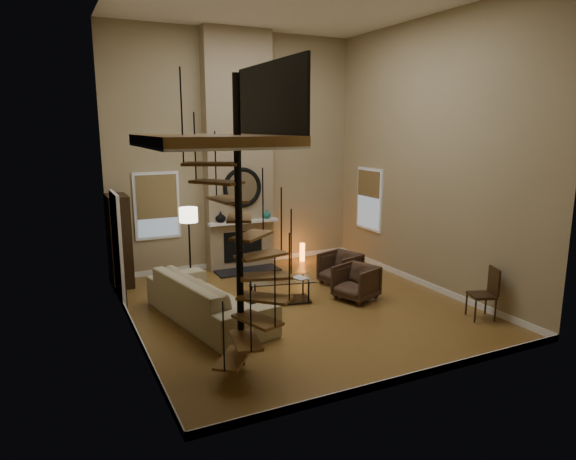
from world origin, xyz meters
name	(u,v)px	position (x,y,z in m)	size (l,w,h in m)	color
ground	(297,306)	(0.00, 0.00, -0.01)	(6.00, 6.50, 0.01)	olive
back_wall	(236,152)	(0.00, 3.25, 2.75)	(6.00, 0.02, 5.50)	#998862
front_wall	(417,176)	(0.00, -3.25, 2.75)	(6.00, 0.02, 5.50)	#998862
left_wall	(124,166)	(-3.00, 0.00, 2.75)	(0.02, 6.50, 5.50)	#998862
right_wall	(429,156)	(3.00, 0.00, 2.75)	(0.02, 6.50, 5.50)	#998862
baseboard_back	(238,262)	(0.00, 3.24, 0.06)	(6.00, 0.02, 0.12)	white
baseboard_front	(407,378)	(0.00, -3.24, 0.06)	(6.00, 0.02, 0.12)	white
baseboard_left	(135,330)	(-2.99, 0.00, 0.06)	(0.02, 6.50, 0.12)	white
baseboard_right	(421,282)	(2.99, 0.00, 0.06)	(0.02, 6.50, 0.12)	white
chimney_breast	(238,152)	(0.00, 3.06, 2.75)	(1.60, 0.38, 5.50)	#917D5E
hearth	(248,271)	(0.00, 2.57, 0.02)	(1.50, 0.60, 0.04)	black
firebox	(243,246)	(0.00, 2.86, 0.55)	(0.95, 0.02, 0.72)	black
mantel	(244,222)	(0.00, 2.78, 1.15)	(1.70, 0.18, 0.06)	white
mirror_frame	(242,188)	(0.00, 2.84, 1.95)	(0.94, 0.94, 0.10)	black
mirror_disc	(242,188)	(0.00, 2.85, 1.95)	(0.80, 0.80, 0.01)	white
vase_left	(221,217)	(-0.55, 2.82, 1.30)	(0.24, 0.24, 0.25)	black
vase_right	(267,214)	(0.60, 2.82, 1.28)	(0.20, 0.20, 0.21)	#1B5F5B
window_back	(157,205)	(-1.90, 3.22, 1.62)	(1.02, 0.06, 1.52)	white
window_right	(369,198)	(2.97, 2.00, 1.63)	(0.06, 1.02, 1.52)	white
entry_door	(118,248)	(-2.95, 1.80, 1.05)	(0.10, 1.05, 2.16)	white
loft	(219,135)	(-2.04, -1.80, 3.24)	(1.70, 2.20, 1.09)	brown
spiral_stair	(240,243)	(-1.78, -1.79, 1.78)	(1.47, 1.47, 4.06)	black
hutch	(119,241)	(-2.81, 2.84, 0.95)	(0.42, 0.89, 1.99)	black
sofa	(207,298)	(-1.73, 0.07, 0.40)	(2.85, 1.11, 0.83)	tan
armchair_near	(342,268)	(1.51, 0.83, 0.35)	(0.73, 0.75, 0.69)	#3D291C
armchair_far	(358,282)	(1.27, -0.16, 0.35)	(0.72, 0.74, 0.67)	#3D291C
coffee_table	(280,287)	(-0.19, 0.37, 0.28)	(1.39, 0.92, 0.47)	silver
bowl	(279,276)	(-0.19, 0.42, 0.50)	(0.38, 0.38, 0.09)	orange
book	(299,278)	(0.16, 0.22, 0.46)	(0.21, 0.29, 0.03)	gray
floor_lamp	(189,221)	(-1.50, 2.04, 1.41)	(0.38, 0.38, 1.70)	black
accent_lamp	(302,252)	(1.55, 2.79, 0.25)	(0.13, 0.13, 0.45)	orange
side_chair	(487,291)	(2.70, -2.03, 0.53)	(0.53, 0.52, 0.92)	black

